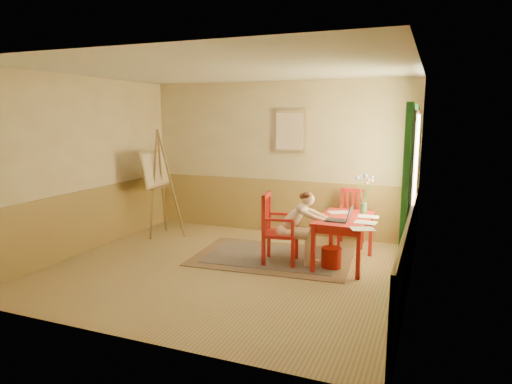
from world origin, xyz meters
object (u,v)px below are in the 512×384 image
at_px(chair_left, 277,229).
at_px(laptop, 341,218).
at_px(chair_back, 352,217).
at_px(figure, 298,225).
at_px(easel, 157,173).
at_px(table, 344,223).

distance_m(chair_left, laptop, 0.97).
bearing_deg(chair_back, laptop, -86.77).
bearing_deg(figure, chair_back, 67.59).
bearing_deg(easel, chair_left, -15.43).
xyz_separation_m(chair_back, laptop, (0.08, -1.38, 0.29)).
relative_size(chair_left, chair_back, 1.11).
xyz_separation_m(chair_left, easel, (-2.55, 0.70, 0.63)).
bearing_deg(figure, easel, 166.82).
bearing_deg(laptop, table, 90.94).
bearing_deg(figure, table, 23.11).
bearing_deg(chair_left, figure, 6.47).
distance_m(chair_left, easel, 2.72).
relative_size(chair_back, figure, 0.86).
height_order(chair_left, easel, easel).
distance_m(table, chair_back, 1.09).
bearing_deg(easel, table, -6.55).
relative_size(chair_left, figure, 0.95).
xyz_separation_m(figure, laptop, (0.63, -0.03, 0.15)).
bearing_deg(chair_back, chair_left, -121.94).
xyz_separation_m(chair_left, laptop, (0.94, 0.00, 0.24)).
xyz_separation_m(table, figure, (-0.63, -0.27, -0.02)).
distance_m(table, easel, 3.55).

